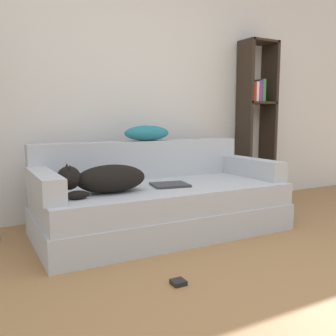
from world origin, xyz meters
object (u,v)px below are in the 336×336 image
at_px(dog, 105,179).
at_px(laptop, 170,185).
at_px(bookshelf, 256,112).
at_px(couch, 162,209).
at_px(throw_pillow, 147,133).
at_px(power_adapter, 178,282).

distance_m(dog, laptop, 0.56).
distance_m(laptop, bookshelf, 1.73).
bearing_deg(dog, couch, 11.09).
relative_size(couch, dog, 3.09).
bearing_deg(dog, laptop, 3.51).
xyz_separation_m(couch, dog, (-0.52, -0.10, 0.31)).
height_order(dog, laptop, dog).
relative_size(throw_pillow, power_adapter, 5.57).
xyz_separation_m(throw_pillow, bookshelf, (1.46, 0.21, 0.20)).
distance_m(laptop, throw_pillow, 0.62).
height_order(throw_pillow, bookshelf, bookshelf).
relative_size(dog, power_adapter, 8.43).
bearing_deg(power_adapter, throw_pillow, 71.93).
bearing_deg(laptop, dog, -167.31).
height_order(throw_pillow, power_adapter, throw_pillow).
xyz_separation_m(dog, bookshelf, (2.03, 0.71, 0.49)).
xyz_separation_m(bookshelf, power_adapter, (-1.89, -1.53, -0.98)).
distance_m(throw_pillow, bookshelf, 1.48).
xyz_separation_m(laptop, power_adapter, (-0.41, -0.85, -0.39)).
height_order(couch, laptop, laptop).
bearing_deg(laptop, bookshelf, 33.79).
bearing_deg(laptop, throw_pillow, 96.58).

